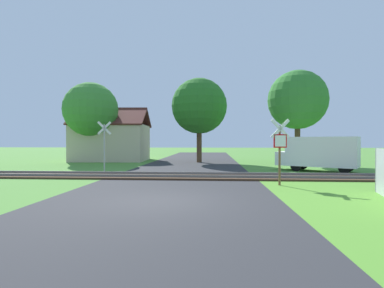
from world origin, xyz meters
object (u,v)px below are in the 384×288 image
(stop_sign_near, at_px, (280,146))
(crossing_sign_far, at_px, (104,142))
(tree_center, at_px, (199,106))
(mail_truck, at_px, (319,152))
(tree_right, at_px, (298,100))
(house, at_px, (112,141))
(tree_left, at_px, (91,110))

(stop_sign_near, relative_size, crossing_sign_far, 0.91)
(tree_center, bearing_deg, mail_truck, -43.38)
(mail_truck, bearing_deg, tree_right, 29.47)
(house, bearing_deg, tree_center, -16.28)
(house, xyz_separation_m, tree_left, (-1.15, -2.48, 2.95))
(stop_sign_near, xyz_separation_m, tree_left, (-14.32, 13.71, 3.16))
(tree_right, bearing_deg, tree_left, 174.89)
(tree_right, xyz_separation_m, tree_left, (-18.43, 1.65, -0.50))
(tree_left, distance_m, mail_truck, 19.98)
(crossing_sign_far, bearing_deg, tree_center, 41.58)
(crossing_sign_far, distance_m, tree_center, 11.07)
(tree_center, bearing_deg, crossing_sign_far, -122.68)
(tree_center, relative_size, mail_truck, 1.51)
(crossing_sign_far, relative_size, tree_center, 0.42)
(crossing_sign_far, relative_size, mail_truck, 0.63)
(house, relative_size, tree_left, 1.02)
(crossing_sign_far, height_order, tree_right, tree_right)
(crossing_sign_far, relative_size, tree_left, 0.44)
(crossing_sign_far, height_order, tree_left, tree_left)
(stop_sign_near, relative_size, tree_left, 0.40)
(stop_sign_near, bearing_deg, mail_truck, -130.69)
(tree_center, height_order, tree_left, tree_center)
(crossing_sign_far, relative_size, house, 0.43)
(stop_sign_near, bearing_deg, tree_center, -82.75)
(house, bearing_deg, crossing_sign_far, -76.88)
(house, bearing_deg, stop_sign_near, -54.34)
(stop_sign_near, bearing_deg, tree_left, -53.08)
(stop_sign_near, distance_m, tree_left, 20.08)
(tree_center, bearing_deg, tree_right, -14.10)
(tree_center, distance_m, mail_truck, 11.89)
(crossing_sign_far, xyz_separation_m, tree_center, (5.70, 8.89, 3.31))
(house, distance_m, mail_truck, 19.69)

